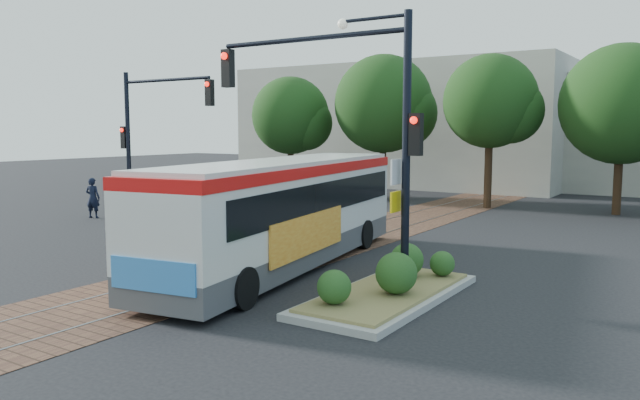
{
  "coord_description": "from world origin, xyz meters",
  "views": [
    {
      "loc": [
        10.83,
        -13.05,
        3.72
      ],
      "look_at": [
        0.65,
        2.66,
        1.6
      ],
      "focal_mm": 35.0,
      "sensor_mm": 36.0,
      "label": 1
    }
  ],
  "objects": [
    {
      "name": "trackbed",
      "position": [
        0.0,
        4.0,
        0.01
      ],
      "size": [
        3.6,
        40.0,
        0.02
      ],
      "color": "brown",
      "rests_on": "ground"
    },
    {
      "name": "signal_pole_left",
      "position": [
        -8.37,
        4.0,
        3.86
      ],
      "size": [
        4.99,
        0.34,
        6.0
      ],
      "color": "black",
      "rests_on": "ground"
    },
    {
      "name": "city_bus",
      "position": [
        0.98,
        0.39,
        1.62
      ],
      "size": [
        3.95,
        11.09,
        2.91
      ],
      "rotation": [
        0.0,
        0.0,
        0.15
      ],
      "color": "#474749",
      "rests_on": "ground"
    },
    {
      "name": "signal_pole_main",
      "position": [
        3.86,
        -0.81,
        4.16
      ],
      "size": [
        5.49,
        0.46,
        6.0
      ],
      "color": "black",
      "rests_on": "ground"
    },
    {
      "name": "warehouses",
      "position": [
        -0.53,
        28.75,
        3.81
      ],
      "size": [
        40.0,
        13.0,
        8.0
      ],
      "color": "#ADA899",
      "rests_on": "ground"
    },
    {
      "name": "ground",
      "position": [
        0.0,
        0.0,
        0.0
      ],
      "size": [
        120.0,
        120.0,
        0.0
      ],
      "primitive_type": "plane",
      "color": "black",
      "rests_on": "ground"
    },
    {
      "name": "officer",
      "position": [
        -11.44,
        3.66,
        0.85
      ],
      "size": [
        0.73,
        0.61,
        1.7
      ],
      "primitive_type": "imported",
      "rotation": [
        0.0,
        0.0,
        3.51
      ],
      "color": "black",
      "rests_on": "ground"
    },
    {
      "name": "tree_row",
      "position": [
        1.21,
        16.42,
        4.85
      ],
      "size": [
        26.4,
        5.6,
        7.67
      ],
      "color": "#382314",
      "rests_on": "ground"
    },
    {
      "name": "traffic_island",
      "position": [
        4.82,
        -0.9,
        0.33
      ],
      "size": [
        2.2,
        5.2,
        1.13
      ],
      "color": "gray",
      "rests_on": "ground"
    },
    {
      "name": "parked_car",
      "position": [
        -8.9,
        11.4,
        0.66
      ],
      "size": [
        4.59,
        1.9,
        1.33
      ],
      "primitive_type": "imported",
      "rotation": [
        0.0,
        0.0,
        1.58
      ],
      "color": "black",
      "rests_on": "ground"
    }
  ]
}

